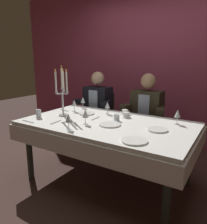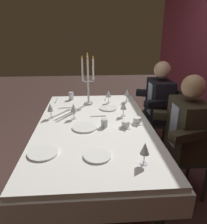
{
  "view_description": "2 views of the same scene",
  "coord_description": "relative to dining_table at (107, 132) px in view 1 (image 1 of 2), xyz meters",
  "views": [
    {
      "loc": [
        1.22,
        -2.03,
        1.42
      ],
      "look_at": [
        -0.06,
        0.02,
        0.84
      ],
      "focal_mm": 35.1,
      "sensor_mm": 36.0,
      "label": 1
    },
    {
      "loc": [
        1.92,
        -0.04,
        1.61
      ],
      "look_at": [
        -0.03,
        0.09,
        0.85
      ],
      "focal_mm": 34.34,
      "sensor_mm": 36.0,
      "label": 2
    }
  ],
  "objects": [
    {
      "name": "dinner_plate_0",
      "position": [
        0.58,
        0.01,
        0.13
      ],
      "size": [
        0.21,
        0.21,
        0.01
      ],
      "primitive_type": "cylinder",
      "color": "white",
      "rests_on": "dining_table"
    },
    {
      "name": "ground_plane",
      "position": [
        0.0,
        0.0,
        -0.62
      ],
      "size": [
        12.0,
        12.0,
        0.0
      ],
      "primitive_type": "plane",
      "color": "#412C27"
    },
    {
      "name": "coffee_cup_1",
      "position": [
        0.02,
        0.42,
        0.15
      ],
      "size": [
        0.13,
        0.12,
        0.06
      ],
      "color": "white",
      "rests_on": "dining_table"
    },
    {
      "name": "seated_diner_0",
      "position": [
        -0.7,
        0.89,
        0.11
      ],
      "size": [
        0.63,
        0.48,
        1.24
      ],
      "color": "#272F25",
      "rests_on": "ground_plane"
    },
    {
      "name": "fork_3",
      "position": [
        -0.8,
        0.18,
        0.12
      ],
      "size": [
        0.17,
        0.06,
        0.01
      ],
      "primitive_type": "cube",
      "rotation": [
        0.0,
        0.0,
        -0.25
      ],
      "color": "#B7B7BC",
      "rests_on": "dining_table"
    },
    {
      "name": "dinner_plate_3",
      "position": [
        0.51,
        -0.39,
        0.13
      ],
      "size": [
        0.23,
        0.23,
        0.01
      ],
      "primitive_type": "cylinder",
      "color": "white",
      "rests_on": "dining_table"
    },
    {
      "name": "dinner_plate_1",
      "position": [
        -0.42,
        0.18,
        0.13
      ],
      "size": [
        0.21,
        0.21,
        0.01
      ],
      "primitive_type": "cylinder",
      "color": "white",
      "rests_on": "dining_table"
    },
    {
      "name": "candelabra",
      "position": [
        -0.61,
        -0.05,
        0.4
      ],
      "size": [
        0.15,
        0.17,
        0.62
      ],
      "color": "silver",
      "rests_on": "dining_table"
    },
    {
      "name": "wine_glass_5",
      "position": [
        -0.18,
        0.32,
        0.23
      ],
      "size": [
        0.07,
        0.07,
        0.16
      ],
      "color": "silver",
      "rests_on": "dining_table"
    },
    {
      "name": "fork_1",
      "position": [
        -0.48,
        -0.32,
        0.12
      ],
      "size": [
        0.03,
        0.17,
        0.01
      ],
      "primitive_type": "cube",
      "rotation": [
        0.0,
        0.0,
        1.65
      ],
      "color": "#B7B7BC",
      "rests_on": "dining_table"
    },
    {
      "name": "wine_glass_1",
      "position": [
        -0.63,
        0.2,
        0.23
      ],
      "size": [
        0.07,
        0.07,
        0.16
      ],
      "color": "silver",
      "rests_on": "dining_table"
    },
    {
      "name": "knife_2",
      "position": [
        -0.76,
        -0.47,
        0.12
      ],
      "size": [
        0.19,
        0.03,
        0.01
      ],
      "primitive_type": "cube",
      "rotation": [
        0.0,
        0.0,
        -0.06
      ],
      "color": "#B7B7BC",
      "rests_on": "dining_table"
    },
    {
      "name": "water_tumbler_0",
      "position": [
        -0.8,
        -0.28,
        0.17
      ],
      "size": [
        0.06,
        0.06,
        0.1
      ],
      "primitive_type": "cylinder",
      "color": "silver",
      "rests_on": "dining_table"
    },
    {
      "name": "dining_table",
      "position": [
        0.0,
        0.0,
        0.0
      ],
      "size": [
        1.94,
        1.14,
        0.74
      ],
      "color": "silver",
      "rests_on": "ground_plane"
    },
    {
      "name": "water_tumbler_1",
      "position": [
        0.07,
        0.1,
        0.16
      ],
      "size": [
        0.06,
        0.06,
        0.08
      ],
      "primitive_type": "cylinder",
      "color": "silver",
      "rests_on": "dining_table"
    },
    {
      "name": "wine_glass_4",
      "position": [
        -0.67,
        0.44,
        0.23
      ],
      "size": [
        0.07,
        0.07,
        0.16
      ],
      "color": "silver",
      "rests_on": "dining_table"
    },
    {
      "name": "spoon_0",
      "position": [
        -0.19,
        0.05,
        0.12
      ],
      "size": [
        0.02,
        0.17,
        0.01
      ],
      "primitive_type": "cube",
      "rotation": [
        0.0,
        0.0,
        1.6
      ],
      "color": "#B7B7BC",
      "rests_on": "dining_table"
    },
    {
      "name": "wine_glass_3",
      "position": [
        -0.18,
        -0.44,
        0.23
      ],
      "size": [
        0.07,
        0.07,
        0.16
      ],
      "color": "silver",
      "rests_on": "dining_table"
    },
    {
      "name": "wine_glass_2",
      "position": [
        0.69,
        0.32,
        0.23
      ],
      "size": [
        0.07,
        0.07,
        0.16
      ],
      "color": "silver",
      "rests_on": "dining_table"
    },
    {
      "name": "dinner_plate_2",
      "position": [
        0.09,
        -0.09,
        0.13
      ],
      "size": [
        0.24,
        0.24,
        0.01
      ],
      "primitive_type": "cylinder",
      "color": "white",
      "rests_on": "dining_table"
    },
    {
      "name": "coffee_cup_0",
      "position": [
        0.09,
        0.3,
        0.15
      ],
      "size": [
        0.13,
        0.12,
        0.06
      ],
      "color": "white",
      "rests_on": "dining_table"
    },
    {
      "name": "back_wall",
      "position": [
        0.0,
        1.66,
        0.73
      ],
      "size": [
        6.0,
        0.12,
        2.7
      ],
      "primitive_type": "cube",
      "color": "#993D58",
      "rests_on": "ground_plane"
    },
    {
      "name": "seated_diner_1",
      "position": [
        0.14,
        0.89,
        0.11
      ],
      "size": [
        0.63,
        0.48,
        1.24
      ],
      "color": "#272F25",
      "rests_on": "ground_plane"
    },
    {
      "name": "wine_glass_0",
      "position": [
        -0.15,
        -0.2,
        0.23
      ],
      "size": [
        0.07,
        0.07,
        0.16
      ],
      "color": "silver",
      "rests_on": "dining_table"
    }
  ]
}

